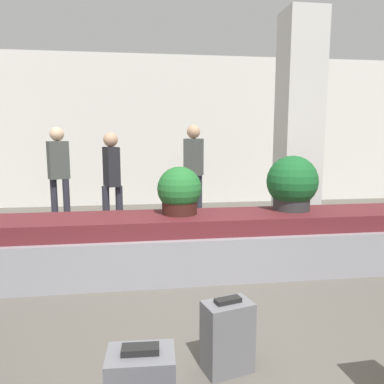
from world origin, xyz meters
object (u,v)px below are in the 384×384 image
(traveler_1, at_px, (194,164))
(traveler_2, at_px, (59,167))
(traveler_0, at_px, (112,175))
(pillar, at_px, (298,129))
(suitcase_6, at_px, (227,336))
(potted_plant_1, at_px, (179,192))
(potted_plant_0, at_px, (292,184))

(traveler_1, height_order, traveler_2, traveler_1)
(traveler_0, bearing_deg, pillar, -124.59)
(suitcase_6, height_order, traveler_0, traveler_0)
(traveler_0, height_order, traveler_2, traveler_2)
(pillar, xyz_separation_m, potted_plant_1, (-1.82, -1.08, -0.70))
(traveler_1, bearing_deg, pillar, -22.89)
(traveler_1, bearing_deg, potted_plant_0, -47.56)
(pillar, bearing_deg, potted_plant_0, -115.91)
(pillar, relative_size, potted_plant_1, 6.11)
(pillar, relative_size, potted_plant_0, 5.08)
(potted_plant_1, distance_m, traveler_0, 1.93)
(potted_plant_0, relative_size, traveler_1, 0.37)
(potted_plant_1, xyz_separation_m, traveler_2, (-1.76, 2.45, 0.08))
(potted_plant_0, xyz_separation_m, traveler_1, (-0.80, 2.45, 0.05))
(potted_plant_0, height_order, potted_plant_1, potted_plant_0)
(potted_plant_0, distance_m, traveler_0, 2.75)
(pillar, height_order, suitcase_6, pillar)
(traveler_2, bearing_deg, pillar, 130.27)
(traveler_2, bearing_deg, potted_plant_1, 96.95)
(pillar, distance_m, traveler_1, 2.00)
(potted_plant_0, relative_size, potted_plant_1, 1.20)
(suitcase_6, bearing_deg, potted_plant_1, 78.38)
(potted_plant_1, bearing_deg, traveler_2, 125.80)
(traveler_0, distance_m, traveler_1, 1.56)
(suitcase_6, xyz_separation_m, traveler_0, (-0.96, 3.58, 0.68))
(potted_plant_0, relative_size, traveler_2, 0.38)
(potted_plant_1, relative_size, traveler_0, 0.34)
(potted_plant_1, height_order, traveler_2, traveler_2)
(potted_plant_0, distance_m, traveler_2, 3.91)
(traveler_0, height_order, traveler_1, traveler_1)
(potted_plant_0, xyz_separation_m, traveler_2, (-3.08, 2.40, 0.02))
(traveler_0, bearing_deg, suitcase_6, 174.25)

